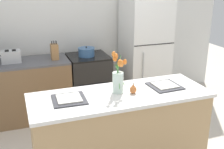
% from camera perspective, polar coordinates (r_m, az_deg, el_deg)
% --- Properties ---
extents(back_wall, '(5.20, 0.08, 2.70)m').
position_cam_1_polar(back_wall, '(4.54, -7.63, 10.66)').
color(back_wall, silver).
rests_on(back_wall, ground_plane).
extents(kitchen_island, '(1.80, 0.66, 0.91)m').
position_cam_1_polar(kitchen_island, '(3.00, 1.65, -11.96)').
color(kitchen_island, tan).
rests_on(kitchen_island, ground_plane).
extents(back_counter, '(1.68, 0.60, 0.88)m').
position_cam_1_polar(back_counter, '(4.28, -19.88, -3.48)').
color(back_counter, brown).
rests_on(back_counter, ground_plane).
extents(stove_range, '(0.60, 0.61, 0.88)m').
position_cam_1_polar(stove_range, '(4.41, -4.72, -1.70)').
color(stove_range, black).
rests_on(stove_range, ground_plane).
extents(refrigerator, '(0.68, 0.67, 1.70)m').
position_cam_1_polar(refrigerator, '(4.61, 6.64, 4.45)').
color(refrigerator, white).
rests_on(refrigerator, ground_plane).
extents(flower_vase, '(0.16, 0.17, 0.43)m').
position_cam_1_polar(flower_vase, '(2.76, 1.24, -0.56)').
color(flower_vase, silver).
rests_on(flower_vase, kitchen_island).
extents(pear_figurine, '(0.07, 0.07, 0.11)m').
position_cam_1_polar(pear_figurine, '(2.79, 4.32, -3.00)').
color(pear_figurine, '#C66B33').
rests_on(pear_figurine, kitchen_island).
extents(plate_setting_left, '(0.32, 0.32, 0.02)m').
position_cam_1_polar(plate_setting_left, '(2.68, -8.72, -4.94)').
color(plate_setting_left, '#333338').
rests_on(plate_setting_left, kitchen_island).
extents(plate_setting_right, '(0.32, 0.32, 0.02)m').
position_cam_1_polar(plate_setting_right, '(3.02, 10.65, -2.22)').
color(plate_setting_right, '#333338').
rests_on(plate_setting_right, kitchen_island).
extents(toaster, '(0.28, 0.18, 0.17)m').
position_cam_1_polar(toaster, '(4.13, -19.83, 3.45)').
color(toaster, '#B7BABC').
rests_on(toaster, back_counter).
extents(cooking_pot, '(0.25, 0.25, 0.15)m').
position_cam_1_polar(cooking_pot, '(4.23, -5.23, 4.58)').
color(cooking_pot, '#386093').
rests_on(cooking_pot, stove_range).
extents(knife_block, '(0.10, 0.14, 0.27)m').
position_cam_1_polar(knife_block, '(4.12, -11.59, 4.56)').
color(knife_block, '#A37547').
rests_on(knife_block, back_counter).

